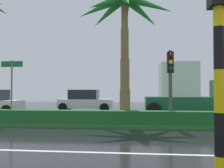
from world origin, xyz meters
TOP-DOWN VIEW (x-y plane):
  - ground_plane at (0.00, 9.00)m, footprint 90.00×42.00m
  - median_strip at (0.00, 8.00)m, footprint 85.50×4.00m
  - median_hedge at (0.00, 6.60)m, footprint 76.50×0.70m
  - palm_tree_centre_left at (4.25, 7.96)m, footprint 5.01×4.77m
  - traffic_signal_median_right at (6.37, 6.79)m, footprint 0.28×0.43m
  - street_name_sign at (-1.25, 6.83)m, footprint 1.10×0.08m
  - traffic_signal_foreground at (6.14, -0.63)m, footprint 0.28×0.43m
  - car_in_traffic_second at (0.63, 15.14)m, footprint 4.30×2.02m
  - box_truck_lead at (8.51, 11.87)m, footprint 6.40×2.64m

SIDE VIEW (x-z plane):
  - ground_plane at x=0.00m, z-range -0.10..0.00m
  - median_strip at x=0.00m, z-range 0.00..0.15m
  - median_hedge at x=0.00m, z-range 0.15..0.75m
  - car_in_traffic_second at x=0.63m, z-range -0.03..1.69m
  - box_truck_lead at x=8.51m, z-range -0.18..3.28m
  - street_name_sign at x=-1.25m, z-range 0.58..3.58m
  - traffic_signal_median_right at x=6.37m, z-range 0.78..4.14m
  - traffic_signal_foreground at x=6.14m, z-range 0.76..4.78m
  - palm_tree_centre_left at x=4.25m, z-range 2.12..8.94m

